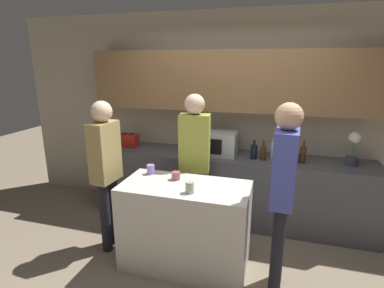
{
  "coord_description": "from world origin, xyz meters",
  "views": [
    {
      "loc": [
        0.57,
        -2.28,
        2.06
      ],
      "look_at": [
        -0.25,
        0.55,
        1.25
      ],
      "focal_mm": 28.0,
      "sensor_mm": 36.0,
      "label": 1
    }
  ],
  "objects_px": {
    "toaster": "(129,140)",
    "person_right": "(106,164)",
    "potted_plant": "(353,149)",
    "bottle_3": "(283,153)",
    "bottle_0": "(254,151)",
    "cup_1": "(176,176)",
    "cup_0": "(151,169)",
    "bottle_5": "(303,154)",
    "bottle_4": "(295,155)",
    "bottle_1": "(263,152)",
    "person_center": "(195,154)",
    "cup_2": "(190,187)",
    "bottle_2": "(273,150)",
    "person_left": "(283,183)",
    "microwave": "(216,143)"
  },
  "relations": [
    {
      "from": "bottle_4",
      "to": "cup_1",
      "type": "distance_m",
      "value": 1.49
    },
    {
      "from": "toaster",
      "to": "person_right",
      "type": "relative_size",
      "value": 0.16
    },
    {
      "from": "bottle_2",
      "to": "bottle_5",
      "type": "relative_size",
      "value": 0.98
    },
    {
      "from": "microwave",
      "to": "person_left",
      "type": "distance_m",
      "value": 1.43
    },
    {
      "from": "toaster",
      "to": "person_center",
      "type": "distance_m",
      "value": 1.25
    },
    {
      "from": "microwave",
      "to": "bottle_3",
      "type": "xyz_separation_m",
      "value": [
        0.84,
        -0.11,
        -0.03
      ]
    },
    {
      "from": "bottle_0",
      "to": "bottle_3",
      "type": "height_order",
      "value": "bottle_3"
    },
    {
      "from": "person_center",
      "to": "person_left",
      "type": "bearing_deg",
      "value": 140.88
    },
    {
      "from": "bottle_5",
      "to": "cup_2",
      "type": "bearing_deg",
      "value": -131.2
    },
    {
      "from": "person_left",
      "to": "person_center",
      "type": "relative_size",
      "value": 1.01
    },
    {
      "from": "bottle_4",
      "to": "cup_0",
      "type": "distance_m",
      "value": 1.71
    },
    {
      "from": "bottle_1",
      "to": "person_center",
      "type": "relative_size",
      "value": 0.14
    },
    {
      "from": "bottle_5",
      "to": "cup_1",
      "type": "bearing_deg",
      "value": -143.96
    },
    {
      "from": "bottle_3",
      "to": "bottle_1",
      "type": "bearing_deg",
      "value": 173.36
    },
    {
      "from": "microwave",
      "to": "bottle_5",
      "type": "relative_size",
      "value": 1.91
    },
    {
      "from": "toaster",
      "to": "microwave",
      "type": "bearing_deg",
      "value": -0.07
    },
    {
      "from": "bottle_1",
      "to": "person_right",
      "type": "xyz_separation_m",
      "value": [
        -1.6,
        -0.95,
        0.01
      ]
    },
    {
      "from": "bottle_4",
      "to": "person_right",
      "type": "bearing_deg",
      "value": -154.34
    },
    {
      "from": "cup_0",
      "to": "microwave",
      "type": "bearing_deg",
      "value": 60.25
    },
    {
      "from": "toaster",
      "to": "person_center",
      "type": "relative_size",
      "value": 0.15
    },
    {
      "from": "bottle_1",
      "to": "cup_0",
      "type": "distance_m",
      "value": 1.4
    },
    {
      "from": "bottle_3",
      "to": "cup_0",
      "type": "relative_size",
      "value": 3.05
    },
    {
      "from": "bottle_5",
      "to": "person_left",
      "type": "bearing_deg",
      "value": -101.85
    },
    {
      "from": "potted_plant",
      "to": "person_left",
      "type": "relative_size",
      "value": 0.23
    },
    {
      "from": "toaster",
      "to": "cup_2",
      "type": "xyz_separation_m",
      "value": [
        1.28,
        -1.26,
        -0.03
      ]
    },
    {
      "from": "bottle_0",
      "to": "cup_1",
      "type": "relative_size",
      "value": 2.71
    },
    {
      "from": "bottle_4",
      "to": "bottle_0",
      "type": "bearing_deg",
      "value": 176.68
    },
    {
      "from": "bottle_5",
      "to": "cup_0",
      "type": "relative_size",
      "value": 2.71
    },
    {
      "from": "bottle_3",
      "to": "potted_plant",
      "type": "bearing_deg",
      "value": 8.47
    },
    {
      "from": "potted_plant",
      "to": "cup_2",
      "type": "xyz_separation_m",
      "value": [
        -1.59,
        -1.26,
        -0.14
      ]
    },
    {
      "from": "bottle_4",
      "to": "toaster",
      "type": "bearing_deg",
      "value": 177.53
    },
    {
      "from": "bottle_4",
      "to": "bottle_5",
      "type": "xyz_separation_m",
      "value": [
        0.09,
        0.03,
        0.01
      ]
    },
    {
      "from": "bottle_3",
      "to": "cup_0",
      "type": "xyz_separation_m",
      "value": [
        -1.36,
        -0.81,
        -0.06
      ]
    },
    {
      "from": "bottle_3",
      "to": "bottle_5",
      "type": "height_order",
      "value": "bottle_3"
    },
    {
      "from": "cup_0",
      "to": "toaster",
      "type": "bearing_deg",
      "value": 128.93
    },
    {
      "from": "potted_plant",
      "to": "cup_1",
      "type": "height_order",
      "value": "potted_plant"
    },
    {
      "from": "cup_1",
      "to": "person_center",
      "type": "distance_m",
      "value": 0.47
    },
    {
      "from": "microwave",
      "to": "bottle_0",
      "type": "relative_size",
      "value": 2.17
    },
    {
      "from": "microwave",
      "to": "bottle_5",
      "type": "bearing_deg",
      "value": -3.66
    },
    {
      "from": "bottle_0",
      "to": "person_left",
      "type": "relative_size",
      "value": 0.14
    },
    {
      "from": "bottle_2",
      "to": "bottle_3",
      "type": "bearing_deg",
      "value": -45.23
    },
    {
      "from": "potted_plant",
      "to": "bottle_3",
      "type": "xyz_separation_m",
      "value": [
        -0.76,
        -0.11,
        -0.08
      ]
    },
    {
      "from": "toaster",
      "to": "bottle_0",
      "type": "bearing_deg",
      "value": -2.24
    },
    {
      "from": "potted_plant",
      "to": "bottle_5",
      "type": "height_order",
      "value": "potted_plant"
    },
    {
      "from": "bottle_2",
      "to": "cup_1",
      "type": "height_order",
      "value": "bottle_2"
    },
    {
      "from": "toaster",
      "to": "bottle_0",
      "type": "relative_size",
      "value": 1.09
    },
    {
      "from": "bottle_0",
      "to": "bottle_1",
      "type": "height_order",
      "value": "bottle_1"
    },
    {
      "from": "bottle_5",
      "to": "cup_0",
      "type": "bearing_deg",
      "value": -151.77
    },
    {
      "from": "microwave",
      "to": "bottle_4",
      "type": "relative_size",
      "value": 2.17
    },
    {
      "from": "bottle_3",
      "to": "bottle_4",
      "type": "relative_size",
      "value": 1.28
    }
  ]
}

